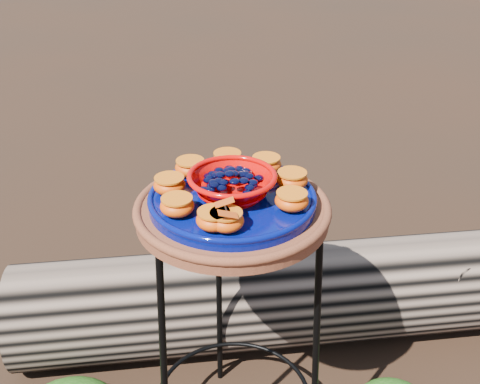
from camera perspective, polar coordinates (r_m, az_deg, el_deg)
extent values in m
cylinder|color=#4A2714|center=(1.31, -0.73, -1.90)|extent=(0.42, 0.42, 0.03)
cylinder|color=#030939|center=(1.29, -0.74, -0.79)|extent=(0.36, 0.36, 0.02)
ellipsoid|color=red|center=(1.16, -1.31, -2.74)|extent=(0.07, 0.07, 0.04)
ellipsoid|color=red|center=(1.23, 4.92, -0.83)|extent=(0.07, 0.07, 0.04)
ellipsoid|color=red|center=(1.31, 4.94, 1.16)|extent=(0.07, 0.07, 0.04)
ellipsoid|color=red|center=(1.38, 2.49, 2.62)|extent=(0.07, 0.07, 0.04)
ellipsoid|color=red|center=(1.40, -1.20, 3.04)|extent=(0.07, 0.07, 0.04)
ellipsoid|color=red|center=(1.37, -4.73, 2.31)|extent=(0.07, 0.07, 0.04)
ellipsoid|color=red|center=(1.30, -6.69, 0.65)|extent=(0.07, 0.07, 0.04)
ellipsoid|color=red|center=(1.22, -5.98, -1.33)|extent=(0.07, 0.07, 0.04)
ellipsoid|color=red|center=(1.17, -2.50, -2.64)|extent=(0.07, 0.07, 0.04)
ellipsoid|color=#15400C|center=(2.05, -7.80, -11.49)|extent=(0.27, 0.27, 0.13)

